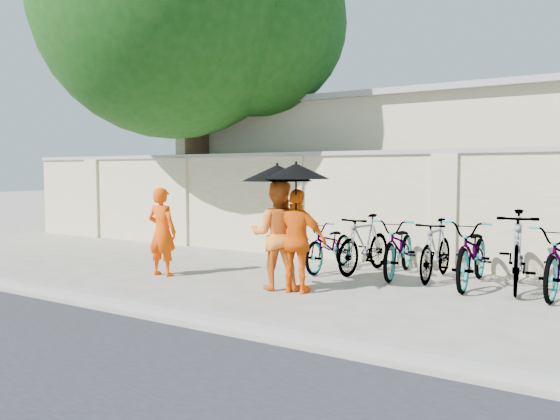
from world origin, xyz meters
The scene contains 16 objects.
ground centered at (0.00, 0.00, 0.00)m, with size 80.00×80.00×0.00m, color #AAA59B.
kerb centered at (0.00, -1.70, 0.06)m, with size 40.00×0.16×0.12m, color #96978F.
compound_wall centered at (1.00, 3.20, 1.00)m, with size 20.00×0.30×2.00m, color beige.
building_behind centered at (2.00, 7.00, 1.60)m, with size 14.00×6.00×3.20m, color beige.
shade_tree centered at (-3.66, 2.97, 5.10)m, with size 6.70×6.20×8.20m.
monk_left centered at (-1.74, 0.10, 0.72)m, with size 0.52×0.34×1.44m, color #FF4A04.
monk_center centered at (0.40, 0.20, 0.79)m, with size 0.76×0.60×1.57m, color orange.
parasol_center centered at (0.45, 0.12, 1.67)m, with size 1.01×1.01×0.90m.
monk_right centered at (0.76, 0.15, 0.73)m, with size 0.85×0.35×1.45m, color #FF6509.
parasol_right centered at (0.78, 0.07, 1.70)m, with size 0.93×0.93×0.98m.
bike_0 centered at (0.37, 1.96, 0.44)m, with size 0.58×1.66×0.87m, color gray.
bike_1 centered at (0.96, 2.04, 0.49)m, with size 0.46×1.63×0.98m, color gray.
bike_2 centered at (1.55, 2.09, 0.48)m, with size 0.63×1.81×0.95m, color gray.
bike_3 centered at (2.15, 2.07, 0.48)m, with size 0.45×1.58×0.95m, color gray.
bike_4 centered at (2.74, 1.91, 0.50)m, with size 0.66×1.91×1.00m, color gray.
bike_5 centered at (3.33, 2.00, 0.57)m, with size 0.53×1.89×1.14m, color gray.
Camera 1 is at (4.51, -6.38, 1.69)m, focal length 35.00 mm.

